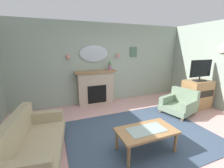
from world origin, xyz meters
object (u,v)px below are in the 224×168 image
at_px(wall_mirror, 94,54).
at_px(framed_picture, 133,52).
at_px(wall_clock, 223,48).
at_px(floral_couch, 30,141).
at_px(mantel_vase_centre, 110,65).
at_px(wall_sconce_left, 68,56).
at_px(fireplace, 96,88).
at_px(wall_sconce_right, 118,55).
at_px(tv_cabinet, 197,94).
at_px(coffee_table, 146,132).
at_px(tv_flatscreen, 201,70).
at_px(armchair_beside_couch, 180,103).

bearing_deg(wall_mirror, framed_picture, 0.38).
relative_size(wall_clock, floral_couch, 0.17).
bearing_deg(mantel_vase_centre, wall_sconce_left, 174.92).
height_order(fireplace, wall_clock, wall_clock).
height_order(wall_sconce_right, tv_cabinet, wall_sconce_right).
bearing_deg(tv_cabinet, wall_mirror, 150.11).
bearing_deg(wall_clock, coffee_table, -163.55).
relative_size(mantel_vase_centre, tv_flatscreen, 0.41).
distance_m(mantel_vase_centre, wall_mirror, 0.66).
xyz_separation_m(wall_clock, floral_couch, (-5.22, -0.34, -1.58)).
xyz_separation_m(mantel_vase_centre, framed_picture, (1.00, 0.18, 0.43)).
xyz_separation_m(wall_mirror, wall_sconce_left, (-0.85, -0.05, -0.05)).
bearing_deg(armchair_beside_couch, mantel_vase_centre, 134.49).
distance_m(framed_picture, armchair_beside_couch, 2.39).
bearing_deg(tv_cabinet, wall_sconce_right, 141.78).
relative_size(coffee_table, tv_cabinet, 1.22).
xyz_separation_m(mantel_vase_centre, armchair_beside_couch, (1.60, -1.63, -1.02)).
xyz_separation_m(floral_couch, tv_cabinet, (4.71, 0.57, 0.13)).
bearing_deg(framed_picture, wall_clock, -44.90).
relative_size(wall_mirror, coffee_table, 0.87).
bearing_deg(wall_mirror, wall_sconce_right, -3.37).
xyz_separation_m(fireplace, wall_mirror, (-0.00, 0.14, 1.14)).
relative_size(fireplace, wall_mirror, 1.42).
bearing_deg(armchair_beside_couch, wall_clock, -4.71).
bearing_deg(mantel_vase_centre, framed_picture, 10.20).
bearing_deg(floral_couch, coffee_table, -17.15).
distance_m(wall_mirror, tv_cabinet, 3.59).
relative_size(floral_couch, tv_flatscreen, 2.15).
xyz_separation_m(fireplace, tv_cabinet, (2.91, -1.53, -0.12)).
height_order(wall_sconce_left, wall_sconce_right, same).
xyz_separation_m(floral_couch, armchair_beside_couch, (3.89, 0.45, -0.01)).
distance_m(coffee_table, armchair_beside_couch, 2.18).
bearing_deg(wall_sconce_left, framed_picture, 1.46).
bearing_deg(wall_mirror, wall_clock, -29.11).
relative_size(wall_sconce_right, wall_clock, 0.45).
height_order(wall_clock, framed_picture, wall_clock).
height_order(wall_mirror, coffee_table, wall_mirror).
relative_size(wall_mirror, floral_couch, 0.53).
xyz_separation_m(mantel_vase_centre, floral_couch, (-2.30, -2.08, -1.00)).
relative_size(armchair_beside_couch, tv_cabinet, 1.11).
xyz_separation_m(wall_sconce_left, wall_clock, (4.27, -1.86, 0.24)).
height_order(wall_mirror, wall_clock, wall_clock).
height_order(armchair_beside_couch, tv_cabinet, tv_cabinet).
height_order(wall_sconce_right, tv_flatscreen, wall_sconce_right).
bearing_deg(tv_flatscreen, wall_clock, -22.42).
relative_size(fireplace, mantel_vase_centre, 4.00).
bearing_deg(fireplace, mantel_vase_centre, -3.24).
bearing_deg(wall_sconce_left, tv_flatscreen, -23.62).
distance_m(wall_mirror, wall_sconce_right, 0.85).
bearing_deg(tv_flatscreen, armchair_beside_couch, -172.91).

